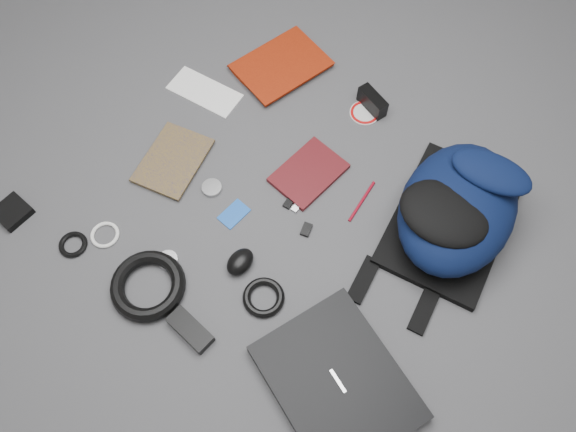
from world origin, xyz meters
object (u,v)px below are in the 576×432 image
Objects in this scene: compact_camera at (372,102)px; mouse at (240,262)px; dvd_case at (309,173)px; textbook_red at (262,46)px; backpack at (458,208)px; power_brick at (190,330)px; laptop at (337,382)px; pouch at (12,212)px; comic_book at (149,151)px.

mouse is at bearing -70.98° from compact_camera.
dvd_case is 0.34m from mouse.
textbook_red is 0.49m from dvd_case.
backpack is 0.42m from dvd_case.
mouse reaches higher than textbook_red.
power_brick is (0.06, -0.86, -0.01)m from compact_camera.
power_brick is at bearing -79.69° from dvd_case.
compact_camera is (0.00, 0.31, 0.02)m from dvd_case.
pouch is at bearing -149.49° from laptop.
backpack is at bearing 66.26° from power_brick.
backpack reaches higher than compact_camera.
mouse reaches higher than laptop.
power_brick is (-0.34, -0.67, -0.08)m from backpack.
laptop is at bearing -26.74° from textbook_red.
textbook_red is 2.23× the size of power_brick.
pouch is (-0.15, -0.38, 0.00)m from comic_book.
dvd_case is at bearing 93.69° from mouse.
backpack reaches higher than pouch.
dvd_case is (-0.42, 0.42, -0.01)m from laptop.
pouch is at bearing -126.34° from comic_book.
comic_book is 1.10× the size of dvd_case.
textbook_red is at bearing 150.72° from dvd_case.
backpack is 0.75m from power_brick.
mouse is (0.44, -0.09, 0.01)m from comic_book.
pouch is at bearing -153.35° from backpack.
power_brick is at bearing -141.48° from laptop.
backpack reaches higher than mouse.
compact_camera is at bearing 138.64° from laptop.
pouch is (-0.95, -0.74, -0.08)m from backpack.
backpack is 1.21m from pouch.
dvd_case is at bearing -174.23° from backpack.
laptop reaches higher than comic_book.
comic_book is (-0.80, -0.36, -0.09)m from backpack.
laptop is at bearing -40.54° from dvd_case.
laptop is at bearing -14.42° from mouse.
pouch is at bearing -127.45° from dvd_case.
power_brick is at bearing 6.79° from pouch.
comic_book is 2.57× the size of pouch.
compact_camera is 0.86m from power_brick.
comic_book is 1.80× the size of power_brick.
dvd_case is (0.41, 0.24, -0.00)m from comic_book.
compact_camera reaches higher than comic_book.
pouch is (-0.56, -0.62, 0.00)m from dvd_case.
textbook_red is (-0.83, 0.69, -0.00)m from laptop.
pouch is at bearing -156.26° from mouse.
backpack is 0.83m from textbook_red.
mouse is 0.21m from power_brick.
laptop reaches higher than pouch.
pouch reaches higher than dvd_case.
mouse is at bearing -173.52° from laptop.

